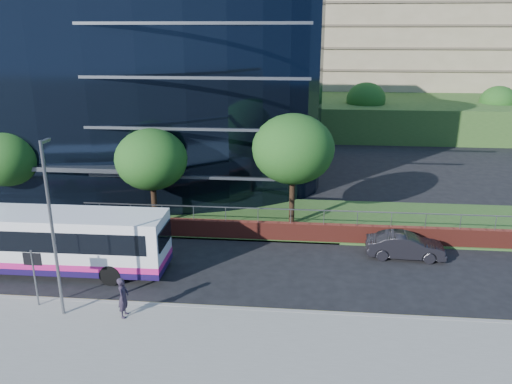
# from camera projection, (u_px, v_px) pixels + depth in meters

# --- Properties ---
(grass_verge) EXTENTS (36.00, 8.00, 0.12)m
(grass_verge) POSITION_uv_depth(u_px,v_px,m) (411.00, 223.00, 33.54)
(grass_verge) COLOR #2D511E
(grass_verge) RESTS_ON ground
(glass_office) EXTENTS (44.00, 23.10, 16.00)m
(glass_office) POSITION_uv_depth(u_px,v_px,m) (64.00, 84.00, 42.92)
(glass_office) COLOR black
(glass_office) RESTS_ON ground
(retaining_wall) EXTENTS (34.00, 0.40, 2.11)m
(retaining_wall) POSITION_uv_depth(u_px,v_px,m) (356.00, 234.00, 30.23)
(retaining_wall) COLOR maroon
(retaining_wall) RESTS_ON ground
(apartment_block) EXTENTS (60.00, 42.00, 30.00)m
(apartment_block) POSITION_uv_depth(u_px,v_px,m) (411.00, 39.00, 73.16)
(apartment_block) COLOR #2D511E
(apartment_block) RESTS_ON ground
(street_sign) EXTENTS (0.85, 0.09, 2.80)m
(street_sign) POSITION_uv_depth(u_px,v_px,m) (33.00, 266.00, 22.73)
(street_sign) COLOR slate
(street_sign) RESTS_ON pavement_near
(tree_far_b) EXTENTS (4.29, 4.29, 6.05)m
(tree_far_b) POSITION_uv_depth(u_px,v_px,m) (8.00, 159.00, 33.26)
(tree_far_b) COLOR black
(tree_far_b) RESTS_ON ground
(tree_far_c) EXTENTS (4.62, 4.62, 6.51)m
(tree_far_c) POSITION_uv_depth(u_px,v_px,m) (151.00, 160.00, 31.79)
(tree_far_c) COLOR black
(tree_far_c) RESTS_ON ground
(tree_far_d) EXTENTS (5.28, 5.28, 7.44)m
(tree_far_d) POSITION_uv_depth(u_px,v_px,m) (293.00, 149.00, 31.73)
(tree_far_d) COLOR black
(tree_far_d) RESTS_ON ground
(tree_dist_e) EXTENTS (4.62, 4.62, 6.51)m
(tree_dist_e) POSITION_uv_depth(u_px,v_px,m) (366.00, 99.00, 59.61)
(tree_dist_e) COLOR black
(tree_dist_e) RESTS_ON ground
(tree_dist_f) EXTENTS (4.29, 4.29, 6.05)m
(tree_dist_f) POSITION_uv_depth(u_px,v_px,m) (498.00, 101.00, 60.17)
(tree_dist_f) COLOR black
(tree_dist_f) RESTS_ON ground
(streetlight_east) EXTENTS (0.15, 0.77, 8.00)m
(streetlight_east) POSITION_uv_depth(u_px,v_px,m) (52.00, 225.00, 21.33)
(streetlight_east) COLOR slate
(streetlight_east) RESTS_ON pavement_near
(city_bus) EXTENTS (12.26, 2.92, 3.31)m
(city_bus) POSITION_uv_depth(u_px,v_px,m) (55.00, 241.00, 26.44)
(city_bus) COLOR white
(city_bus) RESTS_ON ground
(parked_car) EXTENTS (4.43, 1.73, 1.44)m
(parked_car) POSITION_uv_depth(u_px,v_px,m) (405.00, 246.00, 28.35)
(parked_car) COLOR black
(parked_car) RESTS_ON ground
(pedestrian) EXTENTS (0.48, 0.70, 1.89)m
(pedestrian) POSITION_uv_depth(u_px,v_px,m) (123.00, 297.00, 22.15)
(pedestrian) COLOR #271F2F
(pedestrian) RESTS_ON pavement_near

